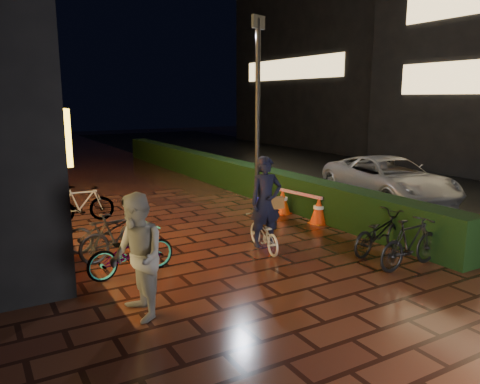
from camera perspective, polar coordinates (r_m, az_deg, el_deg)
ground at (r=9.10m, az=3.85°, el=-9.28°), size 80.00×80.00×0.00m
asphalt_road at (r=18.58m, az=18.44°, el=0.90°), size 11.00×60.00×0.01m
hedge at (r=17.29m, az=-1.86°, el=2.41°), size 0.70×20.00×1.00m
bystander_person at (r=7.01m, az=-12.44°, el=-7.77°), size 0.72×0.92×1.89m
van at (r=15.44m, az=17.71°, el=1.50°), size 3.15×5.29×1.38m
far_buildings at (r=27.80m, az=23.73°, el=17.26°), size 9.08×31.00×14.00m
lamp_post_hedge at (r=13.68m, az=2.16°, el=10.55°), size 0.51×0.25×5.46m
lamp_post_sf at (r=14.49m, az=-23.62°, el=9.26°), size 0.51×0.16×5.27m
cyclist at (r=9.88m, az=3.03°, el=-2.99°), size 0.77×1.48×2.04m
traffic_barrier at (r=12.72m, az=7.31°, el=-1.63°), size 0.66×1.78×0.72m
cart_assembly at (r=11.94m, az=3.12°, el=-1.61°), size 0.59×0.56×1.02m
parked_bikes_storefront at (r=10.38m, az=-15.82°, el=-4.35°), size 1.79×4.97×0.99m
parked_bikes_hedge at (r=9.91m, az=18.13°, el=-5.24°), size 1.88×1.64×0.99m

